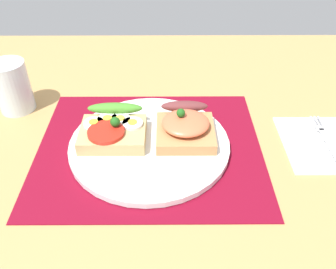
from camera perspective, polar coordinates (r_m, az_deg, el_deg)
name	(u,v)px	position (r cm, az deg, el deg)	size (l,w,h in cm)	color
ground_plane	(150,155)	(59.59, -2.89, -3.32)	(120.00, 90.00, 3.20)	tan
placemat	(150,147)	(58.43, -2.94, -2.05)	(36.23, 30.59, 0.30)	maroon
plate	(150,144)	(58.01, -2.97, -1.56)	(25.83, 25.83, 1.02)	white
sandwich_egg_tomato	(113,129)	(58.22, -8.78, 0.85)	(10.46, 9.65, 4.39)	tan
sandwich_salmon	(185,126)	(57.89, 2.77, 1.33)	(9.34, 10.58, 5.17)	#B67F4C
napkin	(321,143)	(64.17, 23.22, -1.24)	(12.56, 14.35, 0.60)	white
fork	(327,140)	(64.44, 24.01, -0.78)	(1.62, 13.95, 0.32)	#B7B7BC
drinking_glass	(12,87)	(70.76, -23.58, 6.99)	(6.33, 6.33, 9.40)	silver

